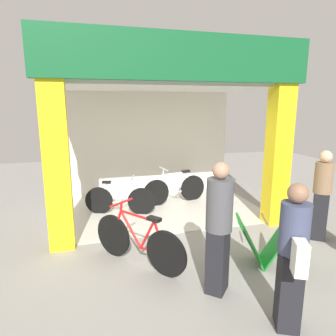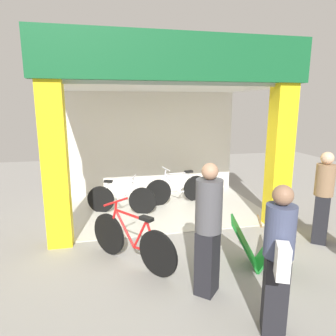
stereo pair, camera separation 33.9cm
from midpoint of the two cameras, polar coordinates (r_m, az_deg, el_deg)
name	(u,v)px [view 1 (the left image)]	position (r m, az deg, el deg)	size (l,w,h in m)	color
ground_plane	(178,233)	(5.96, 0.22, -12.32)	(17.24, 17.24, 0.00)	gray
shop_facade	(160,129)	(6.82, -2.98, 7.47)	(4.82, 3.20, 3.62)	beige
bicycle_inside_0	(175,189)	(7.54, 0.07, -4.01)	(1.68, 0.47, 0.93)	black
bicycle_inside_1	(120,200)	(6.91, -10.50, -5.91)	(1.53, 0.58, 0.88)	black
bicycle_parked_0	(138,242)	(4.79, -7.75, -13.68)	(1.15, 1.39, 0.97)	black
sandwich_board_sign	(263,241)	(4.95, 15.68, -13.25)	(0.94, 0.74, 0.77)	#197226
pedestrian_1	(292,257)	(3.52, 19.90, -15.63)	(0.42, 0.58, 1.67)	black
pedestrian_2	(219,227)	(3.96, 7.14, -11.06)	(0.48, 0.48, 1.75)	black
pedestrian_3	(322,195)	(6.06, 25.71, -4.57)	(0.44, 0.44, 1.66)	black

